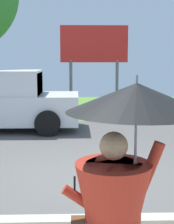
# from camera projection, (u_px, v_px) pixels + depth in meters

# --- Properties ---
(ground_plane) EXTENTS (40.00, 22.00, 0.20)m
(ground_plane) POSITION_uv_depth(u_px,v_px,m) (83.00, 142.00, 9.70)
(ground_plane) COLOR #565451
(monk_pedestrian) EXTENTS (1.11, 1.08, 2.13)m
(monk_pedestrian) POSITION_uv_depth(u_px,v_px,m) (119.00, 203.00, 2.75)
(monk_pedestrian) COLOR #B22D1E
(monk_pedestrian) RESTS_ON ground_plane
(roadside_billboard) EXTENTS (2.60, 0.12, 3.50)m
(roadside_billboard) POSITION_uv_depth(u_px,v_px,m) (94.00, 51.00, 13.50)
(roadside_billboard) COLOR slate
(roadside_billboard) RESTS_ON ground_plane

